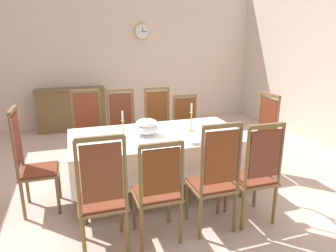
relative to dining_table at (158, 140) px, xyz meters
name	(u,v)px	position (x,y,z in m)	size (l,w,h in m)	color
ground	(159,192)	(0.00, -0.01, -0.72)	(6.74, 7.16, 0.04)	#C5A99C
back_wall	(114,53)	(0.00, 3.61, 0.92)	(6.74, 0.08, 3.23)	beige
dining_table	(158,140)	(0.00, 0.00, 0.00)	(2.14, 1.14, 0.77)	brown
tablecloth	(158,143)	(0.00, 0.00, -0.04)	(2.16, 1.16, 0.43)	white
chair_south_a	(102,195)	(-0.80, -0.98, -0.11)	(0.44, 0.42, 1.17)	brown
chair_north_a	(88,131)	(-0.80, 0.98, -0.10)	(0.44, 0.42, 1.21)	brown
chair_south_b	(158,189)	(-0.29, -0.97, -0.15)	(0.44, 0.42, 1.06)	brown
chair_north_b	(123,129)	(-0.29, 0.98, -0.10)	(0.44, 0.42, 1.19)	brown
chair_south_c	(215,178)	(0.30, -0.98, -0.11)	(0.44, 0.42, 1.18)	brown
chair_north_c	(159,126)	(0.30, 0.98, -0.10)	(0.44, 0.42, 1.19)	brown
chair_south_d	(255,173)	(0.77, -0.98, -0.12)	(0.44, 0.42, 1.13)	brown
chair_north_d	(187,126)	(0.77, 0.97, -0.15)	(0.44, 0.42, 1.05)	brown
chair_head_west	(31,161)	(-1.48, 0.00, -0.10)	(0.42, 0.44, 1.21)	brown
chair_head_east	(260,137)	(1.48, 0.00, -0.10)	(0.42, 0.44, 1.20)	brown
soup_tureen	(147,127)	(-0.15, 0.00, 0.19)	(0.29, 0.29, 0.23)	silver
candlestick_west	(123,127)	(-0.44, 0.00, 0.21)	(0.07, 0.07, 0.33)	gold
candlestick_east	(191,120)	(0.44, 0.00, 0.22)	(0.07, 0.07, 0.36)	gold
bowl_near_left	(216,139)	(0.58, -0.44, 0.10)	(0.16, 0.16, 0.03)	silver
bowl_near_right	(194,142)	(0.29, -0.45, 0.10)	(0.20, 0.20, 0.04)	silver
spoon_primary	(223,139)	(0.68, -0.42, 0.08)	(0.06, 0.17, 0.01)	gold
spoon_secondary	(203,141)	(0.42, -0.43, 0.08)	(0.04, 0.18, 0.01)	gold
sideboard	(72,109)	(-1.02, 3.29, -0.24)	(1.44, 0.48, 0.90)	brown
mounted_clock	(142,31)	(0.65, 3.54, 1.39)	(0.35, 0.06, 0.35)	#D1B251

